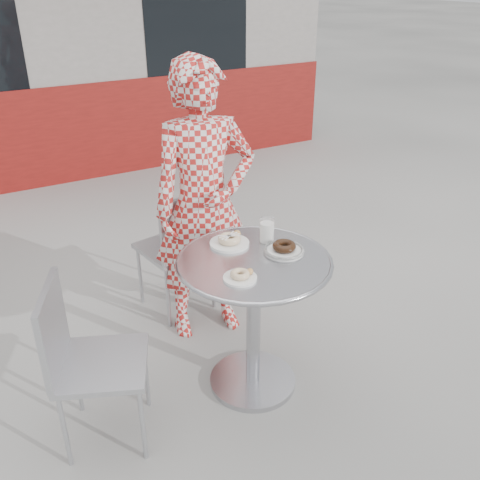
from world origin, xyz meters
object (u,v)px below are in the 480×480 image
bistro_table (254,293)px  plate_near (241,276)px  chair_left (104,392)px  seated_person (204,205)px  milk_cup (267,231)px  chair_far (177,272)px  plate_far (230,240)px  plate_checker (284,249)px

bistro_table → plate_near: size_ratio=5.00×
plate_near → bistro_table: bearing=39.9°
chair_left → seated_person: size_ratio=0.51×
chair_left → milk_cup: bearing=-61.2°
seated_person → chair_far: bearing=114.3°
plate_far → plate_near: 0.35m
chair_far → plate_near: chair_far is taller
bistro_table → plate_checker: plate_checker is taller
seated_person → plate_near: (-0.18, -0.73, -0.04)m
plate_far → plate_checker: plate_far is taller
plate_near → milk_cup: milk_cup is taller
plate_far → milk_cup: milk_cup is taller
chair_left → plate_far: 0.95m
chair_far → plate_near: bearing=75.2°
plate_far → plate_near: (-0.12, -0.32, -0.01)m
chair_far → seated_person: seated_person is taller
seated_person → milk_cup: (0.13, -0.47, 0.01)m
bistro_table → plate_near: plate_near is taller
plate_far → seated_person: bearing=82.2°
milk_cup → plate_far: bearing=160.2°
chair_left → milk_cup: (0.95, 0.09, 0.58)m
chair_far → plate_checker: 1.07m
plate_near → plate_checker: plate_checker is taller
chair_far → plate_near: 1.15m
plate_far → bistro_table: bearing=-82.6°
chair_far → plate_far: size_ratio=4.21×
plate_checker → milk_cup: bearing=95.5°
plate_far → plate_checker: 0.28m
chair_far → plate_far: 0.88m
seated_person → bistro_table: bearing=-83.8°
bistro_table → milk_cup: 0.32m
seated_person → plate_near: bearing=-94.5°
bistro_table → chair_left: chair_left is taller
plate_checker → plate_far: bearing=133.4°
chair_left → seated_person: 1.15m
plate_far → plate_near: size_ratio=1.30×
seated_person → milk_cup: 0.49m
plate_far → milk_cup: 0.20m
chair_far → plate_checker: size_ratio=4.20×
bistro_table → plate_far: (-0.03, 0.20, 0.21)m
bistro_table → seated_person: size_ratio=0.47×
plate_far → plate_checker: bearing=-46.6°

